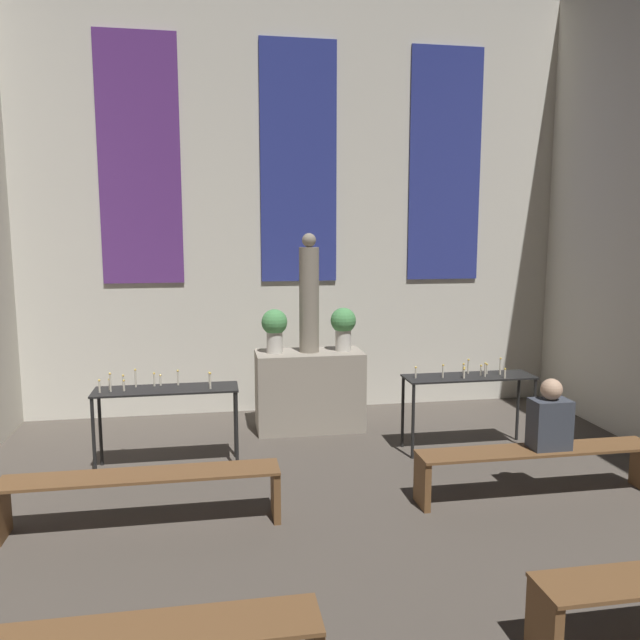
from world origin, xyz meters
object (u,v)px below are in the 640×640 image
at_px(candle_rack_right, 469,385).
at_px(person_seated, 550,418).
at_px(flower_vase_right, 343,325).
at_px(pew_back_left, 143,488).
at_px(statue, 309,297).
at_px(candle_rack_left, 166,399).
at_px(pew_back_right, 537,461).
at_px(flower_vase_left, 274,327).
at_px(altar, 309,390).

bearing_deg(candle_rack_right, person_seated, -80.51).
bearing_deg(flower_vase_right, candle_rack_right, -40.11).
height_order(flower_vase_right, person_seated, flower_vase_right).
bearing_deg(candle_rack_right, pew_back_left, -158.72).
bearing_deg(statue, candle_rack_left, -148.17).
height_order(pew_back_right, person_seated, person_seated).
bearing_deg(statue, flower_vase_left, -180.00).
xyz_separation_m(flower_vase_right, candle_rack_left, (-2.13, -1.05, -0.57)).
relative_size(statue, flower_vase_right, 2.70).
height_order(altar, person_seated, person_seated).
bearing_deg(pew_back_left, statue, 53.23).
distance_m(flower_vase_right, candle_rack_left, 2.44).
distance_m(statue, candle_rack_left, 2.20).
xyz_separation_m(candle_rack_left, pew_back_right, (3.49, -1.36, -0.40)).
relative_size(pew_back_left, person_seated, 3.45).
bearing_deg(flower_vase_right, altar, 180.00).
relative_size(altar, candle_rack_left, 0.90).
xyz_separation_m(candle_rack_left, candle_rack_right, (3.38, -0.00, -0.00)).
distance_m(flower_vase_right, pew_back_right, 2.94).
bearing_deg(pew_back_left, altar, 53.23).
bearing_deg(person_seated, statue, 128.42).
relative_size(pew_back_left, pew_back_right, 1.00).
xyz_separation_m(pew_back_left, pew_back_right, (3.60, 0.00, 0.00)).
bearing_deg(pew_back_right, flower_vase_left, 132.86).
height_order(statue, flower_vase_left, statue).
relative_size(statue, person_seated, 2.21).
xyz_separation_m(flower_vase_left, pew_back_left, (-1.37, -2.41, -0.97)).
bearing_deg(pew_back_left, person_seated, 0.00).
xyz_separation_m(statue, candle_rack_right, (1.68, -1.05, -0.94)).
xyz_separation_m(statue, pew_back_left, (-1.80, -2.41, -1.34)).
relative_size(statue, candle_rack_right, 0.99).
height_order(altar, pew_back_left, altar).
relative_size(candle_rack_left, pew_back_left, 0.65).
height_order(candle_rack_right, pew_back_right, candle_rack_right).
xyz_separation_m(flower_vase_left, candle_rack_left, (-1.26, -1.05, -0.57)).
height_order(candle_rack_left, candle_rack_right, candle_rack_left).
height_order(flower_vase_right, pew_back_left, flower_vase_right).
distance_m(statue, pew_back_right, 3.29).
height_order(pew_back_left, pew_back_right, same).
relative_size(flower_vase_right, pew_back_left, 0.24).
xyz_separation_m(candle_rack_left, person_seated, (3.60, -1.36, 0.01)).
bearing_deg(altar, flower_vase_left, -180.00).
height_order(statue, pew_back_left, statue).
relative_size(statue, flower_vase_left, 2.70).
xyz_separation_m(altar, flower_vase_left, (-0.44, -0.00, 0.82)).
bearing_deg(person_seated, candle_rack_right, 99.49).
bearing_deg(person_seated, pew_back_right, 180.00).
distance_m(candle_rack_left, pew_back_left, 1.42).
bearing_deg(candle_rack_left, pew_back_right, -21.28).
height_order(statue, candle_rack_right, statue).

